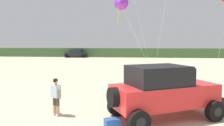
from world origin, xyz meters
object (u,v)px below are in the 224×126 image
object	(u,v)px
jeep	(163,91)
kite_blue_swept	(120,3)
person_watching	(56,95)
cooler_box	(112,123)
distant_pickup	(76,53)

from	to	relation	value
jeep	kite_blue_swept	bearing A→B (deg)	106.77
jeep	person_watching	xyz separation A→B (m)	(-4.62, -0.18, -0.26)
jeep	cooler_box	world-z (taller)	jeep
jeep	person_watching	world-z (taller)	jeep
kite_blue_swept	jeep	bearing A→B (deg)	-73.23
jeep	cooler_box	size ratio (longest dim) A/B	8.92
cooler_box	kite_blue_swept	xyz separation A→B (m)	(-0.51, 9.68, 6.16)
jeep	distant_pickup	distance (m)	42.15
jeep	cooler_box	bearing A→B (deg)	-145.74
distant_pickup	person_watching	bearing A→B (deg)	-75.40
cooler_box	distant_pickup	bearing A→B (deg)	80.69
person_watching	distant_pickup	bearing A→B (deg)	104.60
jeep	person_watching	distance (m)	4.63
person_watching	kite_blue_swept	size ratio (longest dim) A/B	0.24
person_watching	cooler_box	bearing A→B (deg)	-24.35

